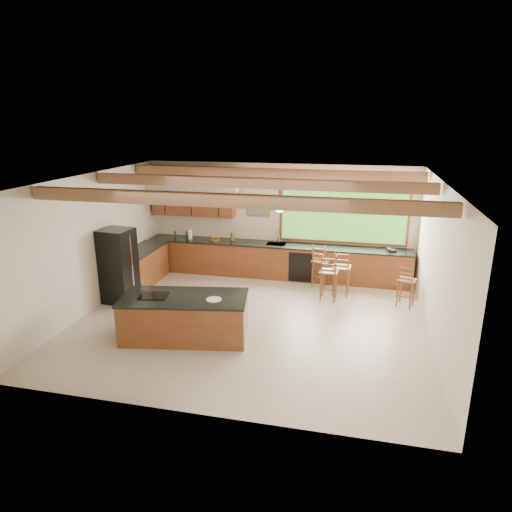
# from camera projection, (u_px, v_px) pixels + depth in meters

# --- Properties ---
(ground) EXTENTS (7.20, 7.20, 0.00)m
(ground) POSITION_uv_depth(u_px,v_px,m) (250.00, 321.00, 9.68)
(ground) COLOR beige
(ground) RESTS_ON ground
(room_shell) EXTENTS (7.27, 6.54, 3.02)m
(room_shell) POSITION_uv_depth(u_px,v_px,m) (250.00, 212.00, 9.68)
(room_shell) COLOR beige
(room_shell) RESTS_ON ground
(counter_run) EXTENTS (7.12, 3.10, 1.22)m
(counter_run) POSITION_uv_depth(u_px,v_px,m) (243.00, 262.00, 12.07)
(counter_run) COLOR brown
(counter_run) RESTS_ON ground
(island) EXTENTS (2.58, 1.54, 0.86)m
(island) POSITION_uv_depth(u_px,v_px,m) (185.00, 317.00, 8.88)
(island) COLOR brown
(island) RESTS_ON ground
(refrigerator) EXTENTS (0.74, 0.72, 1.74)m
(refrigerator) POSITION_uv_depth(u_px,v_px,m) (119.00, 266.00, 10.49)
(refrigerator) COLOR black
(refrigerator) RESTS_ON ground
(bar_stool_a) EXTENTS (0.50, 0.50, 1.12)m
(bar_stool_a) POSITION_uv_depth(u_px,v_px,m) (321.00, 262.00, 11.44)
(bar_stool_a) COLOR brown
(bar_stool_a) RESTS_ON ground
(bar_stool_b) EXTENTS (0.44, 0.44, 1.17)m
(bar_stool_b) POSITION_uv_depth(u_px,v_px,m) (342.00, 269.00, 10.87)
(bar_stool_b) COLOR brown
(bar_stool_b) RESTS_ON ground
(bar_stool_c) EXTENTS (0.43, 0.43, 1.15)m
(bar_stool_c) POSITION_uv_depth(u_px,v_px,m) (329.00, 273.00, 10.59)
(bar_stool_c) COLOR brown
(bar_stool_c) RESTS_ON ground
(bar_stool_d) EXTENTS (0.47, 0.47, 1.04)m
(bar_stool_d) POSITION_uv_depth(u_px,v_px,m) (407.00, 281.00, 10.24)
(bar_stool_d) COLOR brown
(bar_stool_d) RESTS_ON ground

